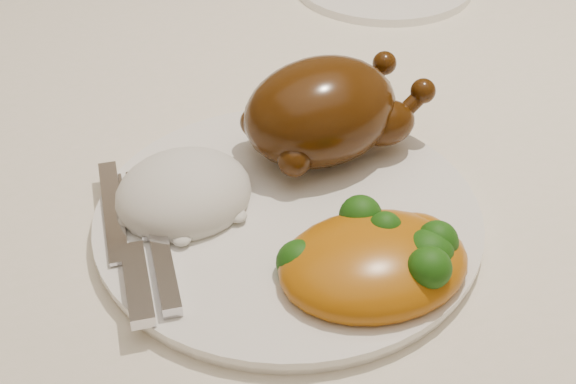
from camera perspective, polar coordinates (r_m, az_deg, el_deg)
name	(u,v)px	position (r m, az deg, el deg)	size (l,w,h in m)	color
dining_table	(352,154)	(0.88, 4.60, 2.69)	(1.60, 0.90, 0.76)	brown
tablecloth	(356,97)	(0.84, 4.85, 6.77)	(1.73, 1.03, 0.18)	white
dinner_plate	(288,219)	(0.62, 0.00, -1.90)	(0.29, 0.29, 0.01)	white
roast_chicken	(325,110)	(0.66, 2.64, 5.83)	(0.17, 0.12, 0.09)	#4B2708
rice_mound	(184,194)	(0.62, -7.41, -0.14)	(0.13, 0.12, 0.06)	white
mac_and_cheese	(383,258)	(0.56, 6.76, -4.71)	(0.14, 0.11, 0.05)	#B06E0B
cutlery	(142,253)	(0.58, -10.37, -4.31)	(0.05, 0.19, 0.01)	silver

